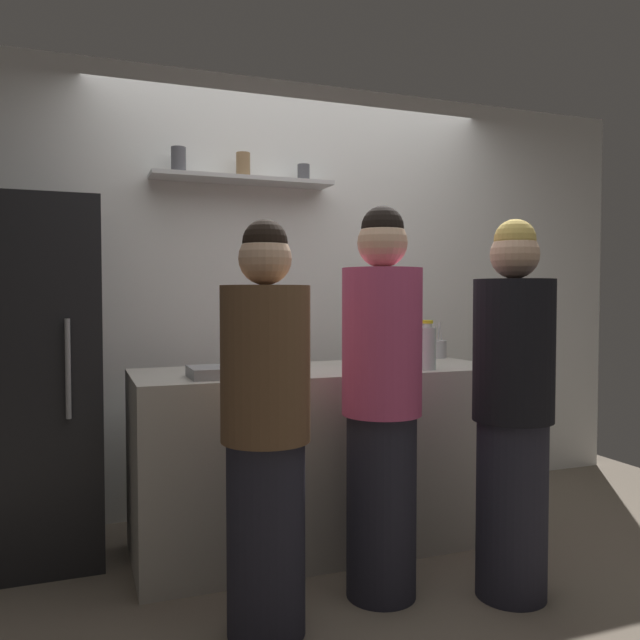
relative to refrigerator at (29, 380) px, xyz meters
name	(u,v)px	position (x,y,z in m)	size (l,w,h in m)	color
ground_plane	(383,581)	(1.51, -0.85, -0.88)	(5.28, 5.28, 0.00)	#726656
back_wall_assembly	(295,293)	(1.50, 0.40, 0.43)	(4.80, 0.32, 2.60)	white
refrigerator	(29,380)	(0.00, 0.00, 0.00)	(0.66, 0.69, 1.76)	black
counter	(320,457)	(1.39, -0.35, -0.42)	(1.88, 0.70, 0.92)	#B7B2A8
baking_pan	(227,372)	(0.87, -0.51, 0.06)	(0.34, 0.24, 0.05)	gray
utensil_holder	(437,349)	(2.25, -0.08, 0.09)	(0.11, 0.11, 0.21)	#B2B2B7
wine_bottle_green_glass	(374,341)	(1.79, -0.15, 0.16)	(0.08, 0.08, 0.32)	#19471E
wine_bottle_amber_glass	(363,346)	(1.61, -0.39, 0.15)	(0.07, 0.07, 0.31)	#472814
water_bottle_plastic	(427,347)	(1.88, -0.59, 0.15)	(0.09, 0.09, 0.25)	silver
person_pink_top	(382,405)	(1.43, -0.97, -0.05)	(0.34, 0.34, 1.67)	#262633
person_brown_jacket	(266,433)	(0.89, -1.09, -0.10)	(0.34, 0.34, 1.58)	#262633
person_blonde	(513,413)	(1.96, -1.17, -0.08)	(0.34, 0.34, 1.62)	#262633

